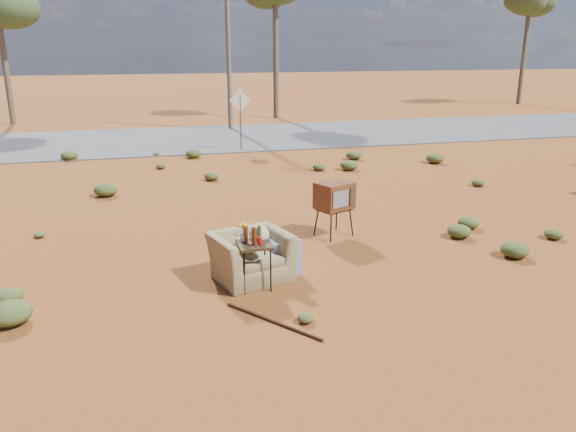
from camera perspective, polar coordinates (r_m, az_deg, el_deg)
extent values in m
plane|color=brown|center=(9.14, -0.58, -6.92)|extent=(140.00, 140.00, 0.00)
cube|color=#565659|center=(23.48, -9.71, 7.74)|extent=(140.00, 7.00, 0.04)
imported|color=olive|center=(9.18, -3.83, -3.33)|extent=(1.36, 1.07, 1.04)
ellipsoid|color=#DBCB86|center=(9.17, -4.31, -2.79)|extent=(0.38, 0.38, 0.22)
ellipsoid|color=#DBCB86|center=(8.94, -2.98, -1.94)|extent=(0.33, 0.17, 0.33)
cube|color=#203B94|center=(9.59, -1.13, -3.77)|extent=(0.69, 0.88, 0.61)
cube|color=black|center=(11.26, 4.70, 0.70)|extent=(0.75, 0.67, 0.03)
cylinder|color=black|center=(11.01, 4.38, -1.19)|extent=(0.04, 0.04, 0.55)
cylinder|color=black|center=(11.39, 6.44, -0.63)|extent=(0.04, 0.04, 0.55)
cylinder|color=black|center=(11.31, 2.88, -0.66)|extent=(0.04, 0.04, 0.55)
cylinder|color=black|center=(11.68, 4.93, -0.13)|extent=(0.04, 0.04, 0.55)
cube|color=brown|center=(11.19, 4.73, 2.09)|extent=(0.84, 0.77, 0.53)
cube|color=slate|center=(10.93, 5.38, 1.71)|extent=(0.38, 0.19, 0.33)
cube|color=#472D19|center=(11.16, 6.60, 1.99)|extent=(0.15, 0.08, 0.38)
cube|color=#3C2915|center=(8.75, -3.43, -2.91)|extent=(0.52, 0.52, 0.04)
cylinder|color=black|center=(8.66, -4.47, -5.75)|extent=(0.02, 0.02, 0.73)
cylinder|color=black|center=(8.74, -1.77, -5.49)|extent=(0.02, 0.02, 0.73)
cylinder|color=black|center=(9.04, -4.95, -4.76)|extent=(0.02, 0.02, 0.73)
cylinder|color=black|center=(9.11, -2.37, -4.52)|extent=(0.02, 0.02, 0.73)
cylinder|color=#471E0B|center=(8.73, -4.32, -1.90)|extent=(0.07, 0.07, 0.27)
cylinder|color=#471E0B|center=(8.62, -3.47, -2.06)|extent=(0.07, 0.07, 0.29)
cylinder|color=#25582C|center=(8.82, -2.92, -1.74)|extent=(0.06, 0.06, 0.25)
cylinder|color=red|center=(8.64, -2.90, -2.55)|extent=(0.07, 0.07, 0.14)
cylinder|color=silver|center=(8.84, -4.64, -2.09)|extent=(0.08, 0.08, 0.15)
ellipsoid|color=yellow|center=(8.79, -4.66, -1.09)|extent=(0.17, 0.17, 0.12)
cylinder|color=#482313|center=(7.95, -1.56, -10.62)|extent=(1.06, 1.40, 0.05)
cylinder|color=brown|center=(20.59, -4.82, 9.40)|extent=(0.06, 0.06, 2.00)
cube|color=silver|center=(20.50, -4.88, 11.61)|extent=(0.78, 0.04, 0.78)
cylinder|color=brown|center=(30.69, -26.84, 13.94)|extent=(0.28, 0.28, 6.00)
cylinder|color=brown|center=(29.94, -1.25, 16.61)|extent=(0.28, 0.28, 7.00)
cylinder|color=brown|center=(40.11, 22.86, 15.09)|extent=(0.28, 0.28, 6.50)
ellipsoid|color=#40532B|center=(40.17, 23.33, 18.99)|extent=(3.20, 3.20, 2.20)
cylinder|color=brown|center=(25.92, -6.11, 17.57)|extent=(0.20, 0.20, 8.00)
ellipsoid|color=#495525|center=(12.40, 17.84, -0.64)|extent=(0.44, 0.44, 0.24)
ellipsoid|color=#495525|center=(15.06, -18.02, 2.56)|extent=(0.60, 0.60, 0.33)
ellipsoid|color=#495525|center=(16.21, 18.75, 3.24)|extent=(0.36, 0.36, 0.20)
ellipsoid|color=#495525|center=(17.31, 3.18, 4.99)|extent=(0.40, 0.40, 0.22)
ellipsoid|color=#495525|center=(17.98, -12.81, 4.96)|extent=(0.30, 0.30, 0.17)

